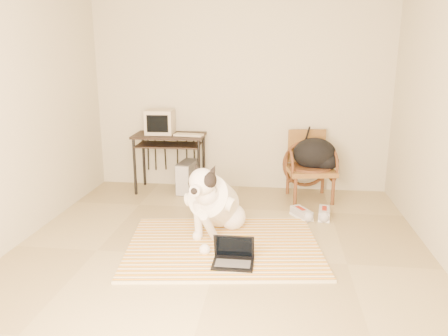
% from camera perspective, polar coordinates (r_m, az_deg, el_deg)
% --- Properties ---
extents(floor, '(4.50, 4.50, 0.00)m').
position_cam_1_polar(floor, '(4.13, -0.81, -11.56)').
color(floor, tan).
rests_on(floor, ground).
extents(wall_back, '(4.50, 0.00, 4.50)m').
position_cam_1_polar(wall_back, '(5.96, 2.11, 10.08)').
color(wall_back, '#C0B99D').
rests_on(wall_back, floor).
extents(wall_front, '(4.50, 0.00, 4.50)m').
position_cam_1_polar(wall_front, '(1.58, -12.04, -3.25)').
color(wall_front, '#C0B99D').
rests_on(wall_front, floor).
extents(rug, '(2.02, 1.65, 0.02)m').
position_cam_1_polar(rug, '(4.33, -0.06, -10.15)').
color(rug, orange).
rests_on(rug, floor).
extents(dog, '(0.59, 1.16, 0.84)m').
position_cam_1_polar(dog, '(4.51, -1.29, -4.64)').
color(dog, white).
rests_on(dog, rug).
extents(laptop, '(0.36, 0.26, 0.25)m').
position_cam_1_polar(laptop, '(3.95, 1.24, -11.51)').
color(laptop, black).
rests_on(laptop, rug).
extents(computer_desk, '(0.95, 0.55, 0.79)m').
position_cam_1_polar(computer_desk, '(5.91, -7.16, 3.32)').
color(computer_desk, black).
rests_on(computer_desk, floor).
extents(crt_monitor, '(0.38, 0.36, 0.32)m').
position_cam_1_polar(crt_monitor, '(5.94, -8.36, 5.99)').
color(crt_monitor, '#BBAC92').
rests_on(crt_monitor, computer_desk).
extents(desk_keyboard, '(0.39, 0.19, 0.02)m').
position_cam_1_polar(desk_keyboard, '(5.76, -4.66, 4.33)').
color(desk_keyboard, '#BBAC92').
rests_on(desk_keyboard, computer_desk).
extents(pc_tower, '(0.24, 0.47, 0.42)m').
position_cam_1_polar(pc_tower, '(5.94, -4.82, -1.17)').
color(pc_tower, '#4C4C4E').
rests_on(pc_tower, floor).
extents(rattan_chair, '(0.66, 0.64, 0.87)m').
position_cam_1_polar(rattan_chair, '(5.72, 11.11, 0.34)').
color(rattan_chair, brown).
rests_on(rattan_chair, floor).
extents(backpack, '(0.58, 0.45, 0.40)m').
position_cam_1_polar(backpack, '(5.66, 11.97, 1.68)').
color(backpack, black).
rests_on(backpack, rattan_chair).
extents(sneaker_left, '(0.27, 0.33, 0.11)m').
position_cam_1_polar(sneaker_left, '(5.12, 10.07, -5.89)').
color(sneaker_left, white).
rests_on(sneaker_left, floor).
extents(sneaker_right, '(0.16, 0.33, 0.11)m').
position_cam_1_polar(sneaker_right, '(5.17, 12.94, -5.84)').
color(sneaker_right, white).
rests_on(sneaker_right, floor).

